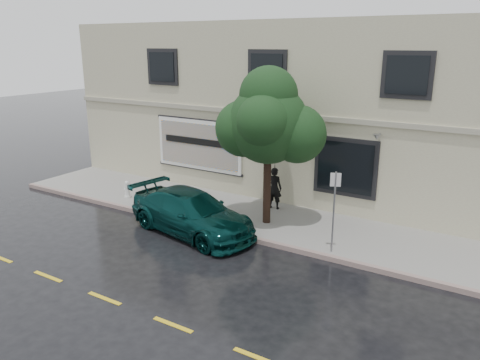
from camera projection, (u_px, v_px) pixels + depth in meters
The scene contains 12 objects.
ground at pixel (189, 248), 14.61m from camera, with size 90.00×90.00×0.00m, color black.
sidewalk at pixel (243, 215), 17.25m from camera, with size 20.00×3.50×0.15m, color gray.
curb at pixel (216, 230), 15.82m from camera, with size 20.00×0.18×0.16m, color gray.
road_marking at pixel (105, 298), 11.74m from camera, with size 19.00×0.12×0.01m, color gold.
building at pixel (309, 105), 20.99m from camera, with size 20.00×8.12×7.00m.
billboard at pixel (198, 145), 19.66m from camera, with size 4.30×0.16×2.20m.
car at pixel (191, 213), 15.64m from camera, with size 2.15×4.86×1.42m, color #08302E.
pedestrian at pixel (274, 188), 17.50m from camera, with size 0.58×0.38×1.60m, color black.
umbrella at pixel (275, 159), 17.18m from camera, with size 0.86×0.86×0.63m, color black.
street_tree at pixel (268, 124), 15.39m from camera, with size 2.67×2.67×4.80m.
fire_hydrant at pixel (127, 189), 18.87m from camera, with size 0.29×0.27×0.70m.
sign_pole at pixel (334, 204), 13.61m from camera, with size 0.29×0.14×2.49m.
Camera 1 is at (8.34, -10.62, 6.18)m, focal length 35.00 mm.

